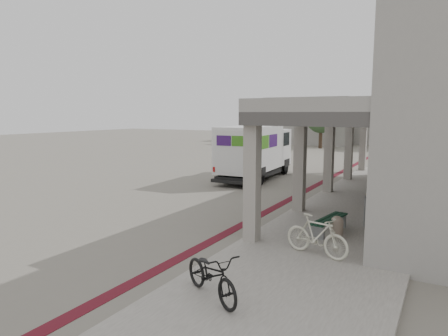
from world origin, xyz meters
The scene contains 13 objects.
ground centered at (0.00, 0.00, 0.00)m, with size 120.00×120.00×0.00m, color slate.
bike_lane_stripe centered at (1.00, 2.00, 0.01)m, with size 0.35×40.00×0.01m, color #57111C.
sidewalk centered at (4.00, 0.00, 0.06)m, with size 4.40×28.00×0.12m, color gray.
distant_backdrop centered at (-2.84, 35.89, 2.70)m, with size 28.00×10.00×6.50m.
tree_left centered at (-5.00, 28.00, 3.18)m, with size 3.20×3.20×4.80m.
tree_mid centered at (2.00, 30.00, 3.18)m, with size 3.20×3.20×4.80m.
fedex_truck centered at (-2.64, 6.90, 1.57)m, with size 2.56×7.04×2.96m.
bench centered at (3.81, -1.74, 0.43)m, with size 0.69×1.90×0.44m.
bollard_near centered at (4.05, -1.81, 0.39)m, with size 0.37×0.37×0.55m.
bollard_far centered at (4.36, 2.02, 0.44)m, with size 0.43×0.43×0.64m.
utility_cabinet centered at (4.74, -0.30, 0.57)m, with size 0.40×0.54×0.89m, color gray.
bicycle_black centered at (2.97, -7.11, 0.59)m, with size 0.63×1.79×0.94m, color black.
bicycle_cream centered at (4.05, -3.84, 0.64)m, with size 0.49×1.72×1.03m, color beige.
Camera 1 is at (6.76, -13.31, 3.64)m, focal length 32.00 mm.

